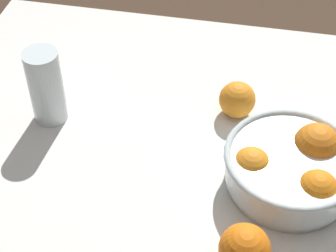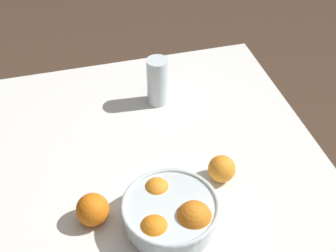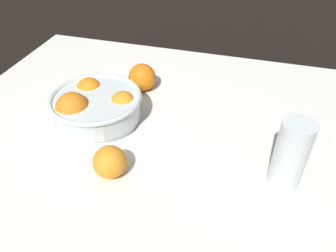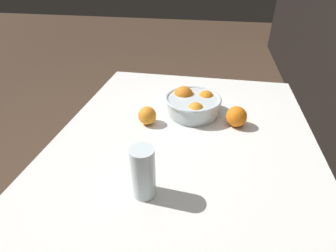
{
  "view_description": "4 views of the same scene",
  "coord_description": "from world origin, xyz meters",
  "px_view_note": "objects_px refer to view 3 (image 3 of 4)",
  "views": [
    {
      "loc": [
        -0.08,
        0.67,
        1.51
      ],
      "look_at": [
        0.06,
        -0.02,
        0.83
      ],
      "focal_mm": 60.0,
      "sensor_mm": 36.0,
      "label": 1
    },
    {
      "loc": [
        -0.81,
        0.19,
        1.68
      ],
      "look_at": [
        0.11,
        -0.06,
        0.82
      ],
      "focal_mm": 50.0,
      "sensor_mm": 36.0,
      "label": 2
    },
    {
      "loc": [
        0.2,
        -0.59,
        1.28
      ],
      "look_at": [
        0.05,
        -0.06,
        0.84
      ],
      "focal_mm": 35.0,
      "sensor_mm": 36.0,
      "label": 3
    },
    {
      "loc": [
        0.8,
        0.08,
        1.31
      ],
      "look_at": [
        0.09,
        -0.05,
        0.84
      ],
      "focal_mm": 28.0,
      "sensor_mm": 36.0,
      "label": 4
    }
  ],
  "objects_px": {
    "fruit_bowl": "(95,106)",
    "orange_loose_near_bowl": "(142,77)",
    "orange_loose_front": "(110,162)",
    "juice_glass": "(290,157)"
  },
  "relations": [
    {
      "from": "fruit_bowl",
      "to": "orange_loose_near_bowl",
      "type": "distance_m",
      "value": 0.19
    },
    {
      "from": "fruit_bowl",
      "to": "orange_loose_near_bowl",
      "type": "bearing_deg",
      "value": 70.17
    },
    {
      "from": "fruit_bowl",
      "to": "orange_loose_near_bowl",
      "type": "xyz_separation_m",
      "value": [
        0.06,
        0.17,
        -0.01
      ]
    },
    {
      "from": "fruit_bowl",
      "to": "orange_loose_front",
      "type": "relative_size",
      "value": 3.23
    },
    {
      "from": "orange_loose_near_bowl",
      "to": "orange_loose_front",
      "type": "relative_size",
      "value": 1.11
    },
    {
      "from": "fruit_bowl",
      "to": "juice_glass",
      "type": "distance_m",
      "value": 0.48
    },
    {
      "from": "orange_loose_front",
      "to": "fruit_bowl",
      "type": "bearing_deg",
      "value": 123.89
    },
    {
      "from": "fruit_bowl",
      "to": "orange_loose_front",
      "type": "height_order",
      "value": "fruit_bowl"
    },
    {
      "from": "juice_glass",
      "to": "orange_loose_near_bowl",
      "type": "xyz_separation_m",
      "value": [
        -0.4,
        0.26,
        -0.03
      ]
    },
    {
      "from": "orange_loose_near_bowl",
      "to": "orange_loose_front",
      "type": "distance_m",
      "value": 0.34
    }
  ]
}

